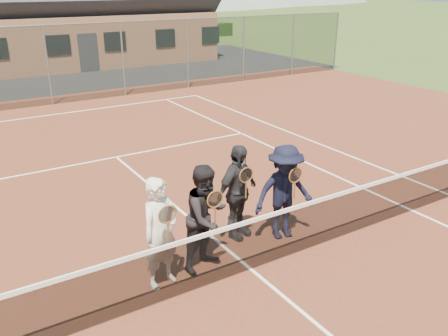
{
  "coord_description": "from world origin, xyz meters",
  "views": [
    {
      "loc": [
        -3.94,
        -5.46,
        4.47
      ],
      "look_at": [
        0.41,
        1.5,
        1.25
      ],
      "focal_mm": 38.0,
      "sensor_mm": 36.0,
      "label": 1
    }
  ],
  "objects_px": {
    "tennis_net": "(251,242)",
    "player_a": "(161,233)",
    "player_b": "(207,217)",
    "player_c": "(237,192)",
    "player_d": "(284,192)"
  },
  "relations": [
    {
      "from": "player_d",
      "to": "player_a",
      "type": "bearing_deg",
      "value": -176.01
    },
    {
      "from": "tennis_net",
      "to": "player_a",
      "type": "xyz_separation_m",
      "value": [
        -1.39,
        0.43,
        0.38
      ]
    },
    {
      "from": "player_a",
      "to": "player_b",
      "type": "bearing_deg",
      "value": 5.26
    },
    {
      "from": "tennis_net",
      "to": "player_d",
      "type": "xyz_separation_m",
      "value": [
        1.15,
        0.6,
        0.38
      ]
    },
    {
      "from": "player_b",
      "to": "player_c",
      "type": "xyz_separation_m",
      "value": [
        0.97,
        0.56,
        0.0
      ]
    },
    {
      "from": "player_b",
      "to": "player_c",
      "type": "distance_m",
      "value": 1.12
    },
    {
      "from": "player_c",
      "to": "player_d",
      "type": "relative_size",
      "value": 1.0
    },
    {
      "from": "player_a",
      "to": "player_d",
      "type": "relative_size",
      "value": 1.0
    },
    {
      "from": "tennis_net",
      "to": "player_b",
      "type": "height_order",
      "value": "player_b"
    },
    {
      "from": "player_a",
      "to": "player_d",
      "type": "height_order",
      "value": "same"
    },
    {
      "from": "player_b",
      "to": "player_c",
      "type": "height_order",
      "value": "same"
    },
    {
      "from": "player_c",
      "to": "player_a",
      "type": "bearing_deg",
      "value": -160.73
    },
    {
      "from": "player_a",
      "to": "player_d",
      "type": "xyz_separation_m",
      "value": [
        2.54,
        0.18,
        -0.0
      ]
    },
    {
      "from": "tennis_net",
      "to": "player_b",
      "type": "xyz_separation_m",
      "value": [
        -0.54,
        0.51,
        0.38
      ]
    },
    {
      "from": "tennis_net",
      "to": "player_c",
      "type": "xyz_separation_m",
      "value": [
        0.42,
        1.06,
        0.38
      ]
    }
  ]
}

